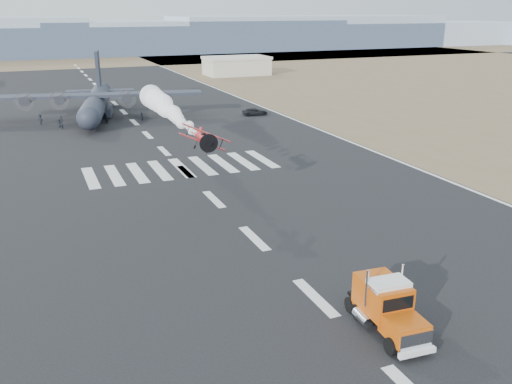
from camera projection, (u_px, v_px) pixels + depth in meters
scrub_far at (70, 60)px, 231.16m from camera, size 500.00×80.00×0.00m
runway_markings at (164, 151)px, 82.63m from camera, size 60.00×260.00×0.01m
ridge_seg_d at (63, 40)px, 255.29m from camera, size 150.00×50.00×13.00m
ridge_seg_e at (195, 36)px, 278.74m from camera, size 150.00×50.00×15.00m
ridge_seg_f at (307, 32)px, 302.19m from camera, size 150.00×50.00×17.00m
ridge_seg_g at (403, 34)px, 326.60m from camera, size 150.00×50.00×13.00m
hangar_right at (237, 66)px, 177.13m from camera, size 20.50×12.50×5.90m
semi_truck at (386, 305)px, 36.15m from camera, size 3.22×8.30×3.68m
aerobatic_biplane at (204, 138)px, 57.05m from camera, size 5.07×4.92×3.38m
smoke_trail at (160, 103)px, 77.00m from camera, size 3.46×27.59×3.46m
transport_aircraft at (96, 101)px, 107.66m from camera, size 41.63×34.08×12.07m
support_vehicle at (255, 112)px, 110.33m from camera, size 5.26×2.76×1.41m
crew_a at (62, 125)px, 97.45m from camera, size 0.61×0.69×1.61m
crew_b at (106, 118)px, 102.87m from camera, size 0.96×1.01×1.79m
crew_c at (40, 119)px, 101.44m from camera, size 1.18×1.29×1.85m
crew_d at (95, 121)px, 100.43m from camera, size 1.16×1.00×1.77m
crew_e at (59, 123)px, 98.97m from camera, size 0.88×0.72×1.55m
crew_f at (106, 119)px, 102.44m from camera, size 0.79×1.51×1.55m
crew_g at (61, 120)px, 101.06m from camera, size 0.55×0.65×1.68m
crew_h at (142, 116)px, 105.08m from camera, size 0.54×0.80×1.56m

